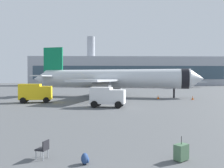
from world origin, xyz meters
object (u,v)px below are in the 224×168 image
(airplane_taxiing, at_px, (179,82))
(safety_cone_mid, at_px, (158,97))
(cargo_van, at_px, (107,96))
(airplane_at_gate, at_px, (112,79))
(rolling_suitcase, at_px, (181,152))
(gate_chair, at_px, (43,148))
(safety_cone_near, at_px, (193,98))
(traveller_backpack, at_px, (85,159))
(service_truck, at_px, (35,92))

(airplane_taxiing, relative_size, safety_cone_mid, 34.17)
(safety_cone_mid, bearing_deg, airplane_taxiing, 68.60)
(airplane_taxiing, height_order, cargo_van, airplane_taxiing)
(airplane_taxiing, bearing_deg, airplane_at_gate, -120.88)
(rolling_suitcase, distance_m, gate_chair, 6.27)
(airplane_at_gate, bearing_deg, safety_cone_near, -27.00)
(safety_cone_mid, height_order, gate_chair, gate_chair)
(airplane_taxiing, relative_size, cargo_van, 5.14)
(traveller_backpack, bearing_deg, gate_chair, 160.21)
(safety_cone_mid, distance_m, rolling_suitcase, 32.54)
(cargo_van, bearing_deg, gate_chair, -99.03)
(airplane_at_gate, distance_m, airplane_taxiing, 58.52)
(airplane_taxiing, distance_m, gate_chair, 93.59)
(airplane_taxiing, distance_m, traveller_backpack, 93.56)
(airplane_taxiing, xyz_separation_m, safety_cone_mid, (-21.76, -55.53, -2.14))
(rolling_suitcase, bearing_deg, airplane_at_gate, 93.11)
(airplane_at_gate, xyz_separation_m, service_truck, (-12.28, -11.35, -2.05))
(safety_cone_near, bearing_deg, safety_cone_mid, 162.49)
(cargo_van, relative_size, gate_chair, 5.50)
(airplane_taxiing, distance_m, safety_cone_near, 59.58)
(airplane_at_gate, distance_m, traveller_backpack, 37.79)
(airplane_at_gate, xyz_separation_m, safety_cone_near, (13.97, -7.11, -3.31))
(safety_cone_near, height_order, traveller_backpack, safety_cone_near)
(service_truck, height_order, gate_chair, service_truck)
(airplane_at_gate, relative_size, safety_cone_mid, 49.63)
(airplane_taxiing, relative_size, traveller_backpack, 50.65)
(airplane_taxiing, relative_size, safety_cone_near, 34.28)
(safety_cone_near, height_order, rolling_suitcase, rolling_suitcase)
(airplane_at_gate, bearing_deg, gate_chair, -96.55)
(airplane_taxiing, height_order, safety_cone_near, airplane_taxiing)
(service_truck, relative_size, cargo_van, 1.06)
(cargo_van, relative_size, safety_cone_mid, 6.65)
(service_truck, bearing_deg, safety_cone_mid, 16.36)
(service_truck, distance_m, traveller_backpack, 28.10)
(safety_cone_mid, bearing_deg, rolling_suitcase, -101.05)
(airplane_taxiing, bearing_deg, cargo_van, -114.71)
(airplane_at_gate, distance_m, rolling_suitcase, 37.45)
(cargo_van, relative_size, rolling_suitcase, 4.30)
(airplane_taxiing, bearing_deg, safety_cone_near, -105.65)
(traveller_backpack, distance_m, gate_chair, 2.11)
(safety_cone_near, bearing_deg, traveller_backpack, -118.05)
(service_truck, height_order, rolling_suitcase, service_truck)
(cargo_van, height_order, gate_chair, cargo_van)
(rolling_suitcase, distance_m, traveller_backpack, 4.30)
(service_truck, distance_m, gate_chair, 26.77)
(service_truck, height_order, traveller_backpack, service_truck)
(cargo_van, height_order, safety_cone_mid, cargo_van)
(service_truck, distance_m, safety_cone_mid, 21.45)
(rolling_suitcase, xyz_separation_m, gate_chair, (-6.26, 0.39, 0.11))
(airplane_at_gate, height_order, traveller_backpack, airplane_at_gate)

